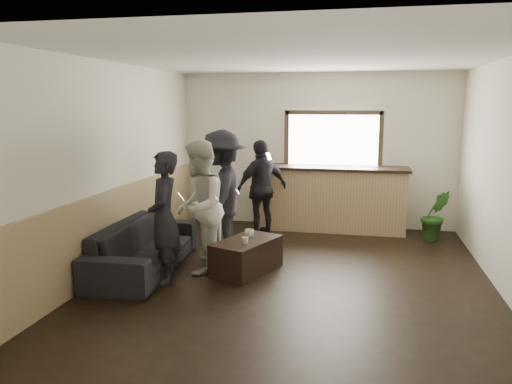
% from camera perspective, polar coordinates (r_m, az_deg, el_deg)
% --- Properties ---
extents(ground, '(5.00, 6.00, 0.01)m').
position_cam_1_polar(ground, '(6.61, 4.24, -9.80)').
color(ground, black).
extents(room_shell, '(5.01, 6.01, 2.80)m').
position_cam_1_polar(room_shell, '(6.41, -2.14, 3.10)').
color(room_shell, silver).
rests_on(room_shell, ground).
extents(bar_counter, '(2.70, 0.68, 2.13)m').
position_cam_1_polar(bar_counter, '(9.02, 8.53, -0.29)').
color(bar_counter, '#A58259').
rests_on(bar_counter, ground).
extents(sofa, '(1.01, 2.29, 0.65)m').
position_cam_1_polar(sofa, '(7.00, -12.69, -6.10)').
color(sofa, black).
rests_on(sofa, ground).
extents(coffee_table, '(0.88, 1.13, 0.44)m').
position_cam_1_polar(coffee_table, '(6.77, -1.09, -7.31)').
color(coffee_table, black).
rests_on(coffee_table, ground).
extents(cup_a, '(0.16, 0.16, 0.10)m').
position_cam_1_polar(cup_a, '(6.87, -0.76, -4.71)').
color(cup_a, silver).
rests_on(cup_a, coffee_table).
extents(cup_b, '(0.13, 0.13, 0.08)m').
position_cam_1_polar(cup_b, '(6.54, -1.24, -5.55)').
color(cup_b, silver).
rests_on(cup_b, coffee_table).
extents(potted_plant, '(0.54, 0.47, 0.85)m').
position_cam_1_polar(potted_plant, '(8.80, 19.79, -2.49)').
color(potted_plant, '#2D6623').
rests_on(potted_plant, ground).
extents(person_a, '(0.59, 0.71, 1.67)m').
position_cam_1_polar(person_a, '(6.39, -10.48, -2.87)').
color(person_a, black).
rests_on(person_a, ground).
extents(person_b, '(0.75, 0.92, 1.77)m').
position_cam_1_polar(person_b, '(6.70, -6.52, -1.71)').
color(person_b, beige).
rests_on(person_b, ground).
extents(person_c, '(0.79, 1.26, 1.88)m').
position_cam_1_polar(person_c, '(7.33, -3.91, -0.23)').
color(person_c, black).
rests_on(person_c, ground).
extents(person_d, '(0.98, 0.96, 1.65)m').
position_cam_1_polar(person_d, '(8.47, 0.65, 0.41)').
color(person_d, black).
rests_on(person_d, ground).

